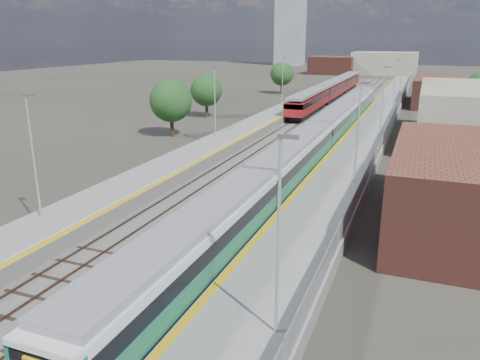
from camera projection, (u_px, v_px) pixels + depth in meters
The scene contains 11 objects.
ground at pixel (334, 127), 62.74m from camera, with size 320.00×320.00×0.00m, color #47443A.
ballast_bed at pixel (321, 123), 65.74m from camera, with size 10.50×155.00×0.06m, color #565451.
tracks at pixel (327, 120), 67.01m from camera, with size 8.96×160.00×0.17m.
platform_right at pixel (376, 122), 62.98m from camera, with size 4.70×155.00×8.52m.
platform_left at pixel (275, 116), 67.95m from camera, with size 4.30×155.00×8.52m.
buildings at pixel (330, 40), 144.87m from camera, with size 72.00×185.50×40.00m.
green_train at pixel (319, 136), 46.53m from camera, with size 2.67×74.50×2.94m.
red_train at pixel (332, 89), 88.54m from camera, with size 2.78×56.33×3.50m.
tree_a at pixel (171, 101), 55.34m from camera, with size 5.05×5.05×6.84m.
tree_b at pixel (206, 90), 69.28m from camera, with size 4.65×4.65×6.30m.
tree_c at pixel (282, 74), 98.34m from camera, with size 4.87×4.87×6.60m.
Camera 1 is at (10.79, -12.43, 11.49)m, focal length 35.00 mm.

